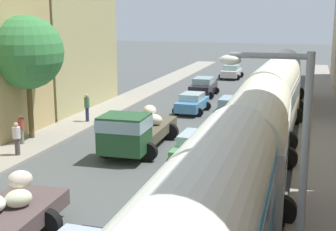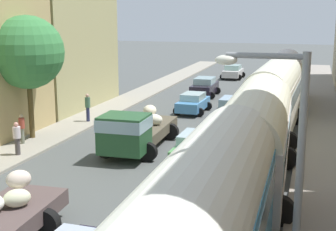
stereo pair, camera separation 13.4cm
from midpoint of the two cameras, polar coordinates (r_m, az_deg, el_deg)
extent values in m
plane|color=#4C504F|center=(31.19, 4.38, -0.57)|extent=(154.00, 154.00, 0.00)
cube|color=gray|center=(33.46, -7.82, 0.36)|extent=(2.50, 70.00, 0.14)
cube|color=gray|center=(30.48, 17.80, -1.30)|extent=(2.50, 70.00, 0.14)
cube|color=tan|center=(35.70, -12.84, 8.75)|extent=(5.16, 9.77, 9.82)
cylinder|color=silver|center=(10.16, 4.52, -9.99)|extent=(2.42, 9.35, 2.32)
cube|color=silver|center=(19.02, 10.38, -3.82)|extent=(2.73, 9.73, 2.42)
cylinder|color=silver|center=(18.73, 10.52, -0.26)|extent=(2.68, 9.53, 2.42)
cube|color=#99B7C6|center=(18.88, 10.44, -2.26)|extent=(2.76, 8.96, 0.77)
cylinder|color=black|center=(22.34, 7.96, -4.54)|extent=(1.00, 0.35, 1.00)
cylinder|color=black|center=(22.18, 14.00, -4.91)|extent=(1.00, 0.35, 1.00)
cylinder|color=black|center=(16.75, 5.19, -10.30)|extent=(1.00, 0.35, 1.00)
cylinder|color=black|center=(16.54, 13.36, -10.90)|extent=(1.00, 0.35, 1.00)
cube|color=silver|center=(27.74, 12.60, 1.33)|extent=(2.59, 9.95, 2.58)
cylinder|color=silver|center=(27.53, 12.73, 3.97)|extent=(2.54, 9.76, 2.26)
cube|color=#99B7C6|center=(27.64, 12.66, 2.49)|extent=(2.61, 9.16, 0.83)
cylinder|color=black|center=(31.10, 11.11, 0.14)|extent=(1.00, 0.35, 1.00)
cylinder|color=black|center=(30.91, 15.13, -0.13)|extent=(1.00, 0.35, 1.00)
cylinder|color=black|center=(25.19, 9.22, -2.64)|extent=(1.00, 0.35, 1.00)
cylinder|color=black|center=(24.95, 14.18, -3.01)|extent=(1.00, 0.35, 1.00)
cube|color=yellow|center=(36.63, 13.74, 3.62)|extent=(2.58, 9.71, 2.24)
cylinder|color=silver|center=(36.48, 13.83, 5.36)|extent=(2.52, 9.52, 2.27)
cube|color=#99B7C6|center=(36.56, 13.78, 4.38)|extent=(2.60, 8.94, 0.72)
cylinder|color=black|center=(39.80, 12.22, 2.72)|extent=(1.00, 0.35, 1.00)
cylinder|color=black|center=(39.74, 15.40, 2.55)|extent=(1.00, 0.35, 1.00)
cylinder|color=black|center=(33.92, 11.60, 1.12)|extent=(1.00, 0.35, 1.00)
cylinder|color=black|center=(33.85, 15.32, 0.91)|extent=(1.00, 0.35, 1.00)
ellipsoid|color=beige|center=(15.72, -17.21, -9.33)|extent=(1.05, 1.05, 0.56)
ellipsoid|color=beige|center=(16.05, -17.05, -7.23)|extent=(0.98, 0.98, 0.59)
cylinder|color=black|center=(15.80, -13.98, -12.27)|extent=(0.90, 0.32, 0.90)
cube|color=#25502D|center=(22.51, -5.01, -2.15)|extent=(2.17, 1.95, 1.75)
cube|color=#99B7C6|center=(22.40, -5.03, -0.93)|extent=(2.22, 2.02, 0.56)
cube|color=brown|center=(25.73, -2.37, -1.65)|extent=(2.25, 4.88, 0.55)
ellipsoid|color=beige|center=(26.49, -2.71, -0.11)|extent=(0.81, 0.67, 0.48)
ellipsoid|color=beige|center=(25.90, -3.09, -0.33)|extent=(1.02, 0.92, 0.54)
ellipsoid|color=beige|center=(25.49, -1.51, -0.48)|extent=(0.93, 0.73, 0.58)
ellipsoid|color=beige|center=(25.87, -2.01, 0.61)|extent=(0.99, 1.12, 0.57)
ellipsoid|color=beige|center=(24.14, -3.49, -0.23)|extent=(1.02, 0.82, 0.58)
cylinder|color=black|center=(22.62, -2.24, -4.35)|extent=(0.90, 0.31, 0.90)
cylinder|color=black|center=(23.33, -7.23, -3.91)|extent=(0.90, 0.31, 0.90)
cylinder|color=black|center=(26.34, 0.44, -1.93)|extent=(0.90, 0.31, 0.90)
cylinder|color=black|center=(26.96, -3.93, -1.63)|extent=(0.90, 0.31, 0.90)
cube|color=#4685C0|center=(33.33, 3.09, 1.33)|extent=(1.65, 3.68, 0.65)
cube|color=#A4C1C3|center=(33.23, 3.11, 2.27)|extent=(1.42, 1.93, 0.46)
cylinder|color=black|center=(32.13, 3.87, 0.37)|extent=(0.60, 0.21, 0.60)
cylinder|color=black|center=(32.55, 1.24, 0.55)|extent=(0.60, 0.21, 0.60)
cylinder|color=black|center=(34.27, 4.84, 1.10)|extent=(0.60, 0.21, 0.60)
cylinder|color=black|center=(34.66, 2.36, 1.27)|extent=(0.60, 0.21, 0.60)
cube|color=black|center=(39.93, 4.44, 3.22)|extent=(1.70, 4.05, 0.77)
cube|color=#92B7C1|center=(39.84, 4.46, 4.13)|extent=(1.48, 2.11, 0.51)
cylinder|color=black|center=(38.62, 5.25, 2.36)|extent=(0.60, 0.21, 0.60)
cylinder|color=black|center=(38.96, 2.86, 2.49)|extent=(0.60, 0.21, 0.60)
cylinder|color=black|center=(41.04, 5.93, 2.94)|extent=(0.60, 0.21, 0.60)
cylinder|color=black|center=(41.37, 3.68, 3.05)|extent=(0.60, 0.21, 0.60)
cube|color=silver|center=(50.76, 7.76, 5.03)|extent=(1.72, 3.68, 0.67)
cube|color=#99C2BB|center=(50.69, 7.78, 5.68)|extent=(1.49, 1.92, 0.50)
cylinder|color=black|center=(49.55, 8.47, 4.48)|extent=(0.60, 0.21, 0.60)
cylinder|color=black|center=(49.85, 6.58, 4.57)|extent=(0.60, 0.21, 0.60)
cylinder|color=black|center=(51.78, 8.89, 4.79)|extent=(0.60, 0.21, 0.60)
cylinder|color=black|center=(52.06, 7.07, 4.89)|extent=(0.60, 0.21, 0.60)
cube|color=#4D934C|center=(22.22, 3.62, -4.17)|extent=(1.71, 3.67, 0.73)
cube|color=#A3BCC7|center=(22.06, 3.64, -2.69)|extent=(1.49, 1.91, 0.46)
cylinder|color=black|center=(23.57, 2.31, -4.04)|extent=(0.60, 0.21, 0.60)
cylinder|color=black|center=(23.20, 6.30, -4.37)|extent=(0.60, 0.21, 0.60)
cylinder|color=black|center=(21.49, 0.70, -5.65)|extent=(0.60, 0.21, 0.60)
cylinder|color=black|center=(21.09, 5.06, -6.06)|extent=(0.60, 0.21, 0.60)
cube|color=black|center=(31.02, 7.82, 0.45)|extent=(1.74, 3.96, 0.70)
cube|color=#97B6D2|center=(30.90, 7.85, 1.58)|extent=(1.52, 2.07, 0.55)
cylinder|color=black|center=(32.42, 6.69, 0.42)|extent=(0.60, 0.21, 0.60)
cylinder|color=black|center=(32.15, 9.67, 0.23)|extent=(0.60, 0.21, 0.60)
cylinder|color=black|center=(30.07, 5.80, -0.50)|extent=(0.60, 0.21, 0.60)
cylinder|color=black|center=(29.78, 9.01, -0.71)|extent=(0.60, 0.21, 0.60)
cube|color=gray|center=(40.56, 10.57, 3.12)|extent=(1.77, 4.08, 0.68)
cube|color=#A0C3CE|center=(40.47, 10.60, 3.95)|extent=(1.49, 2.15, 0.50)
cylinder|color=black|center=(41.95, 9.75, 3.03)|extent=(0.60, 0.21, 0.60)
cylinder|color=black|center=(41.71, 11.91, 2.89)|extent=(0.60, 0.21, 0.60)
cylinder|color=black|center=(39.53, 9.12, 2.49)|extent=(0.60, 0.21, 0.60)
cylinder|color=black|center=(39.28, 11.41, 2.34)|extent=(0.60, 0.21, 0.60)
cylinder|color=#4B4546|center=(24.37, -17.17, -4.60)|extent=(0.20, 0.20, 0.14)
cylinder|color=#4B4546|center=(24.24, -17.24, -3.51)|extent=(0.26, 0.26, 0.83)
cylinder|color=silver|center=(24.07, -17.34, -1.92)|extent=(0.41, 0.41, 0.56)
sphere|color=tan|center=(23.98, -17.40, -1.02)|extent=(0.22, 0.22, 0.22)
cylinder|color=slate|center=(26.31, -16.65, -3.34)|extent=(0.17, 0.17, 0.14)
cylinder|color=slate|center=(26.19, -16.72, -2.32)|extent=(0.20, 0.20, 0.82)
cylinder|color=#9D3F31|center=(26.03, -16.81, -0.87)|extent=(0.31, 0.31, 0.54)
sphere|color=tan|center=(25.95, -16.86, -0.06)|extent=(0.21, 0.21, 0.21)
cylinder|color=#272C50|center=(30.65, -9.30, -0.79)|extent=(0.18, 0.18, 0.14)
cylinder|color=#272C50|center=(30.54, -9.34, 0.15)|extent=(0.25, 0.25, 0.89)
cylinder|color=#41684F|center=(30.39, -9.39, 1.55)|extent=(0.39, 0.39, 0.63)
sphere|color=tan|center=(30.32, -9.41, 2.34)|extent=(0.23, 0.23, 0.23)
cylinder|color=gray|center=(10.08, 15.48, -10.51)|extent=(0.16, 0.16, 6.18)
cylinder|color=gray|center=(9.40, 11.89, 6.93)|extent=(1.51, 0.11, 0.11)
ellipsoid|color=silver|center=(9.50, 7.30, 6.54)|extent=(0.44, 0.28, 0.20)
cylinder|color=brown|center=(27.04, -15.78, 0.61)|extent=(0.28, 0.28, 3.33)
sphere|color=#377C41|center=(26.61, -16.18, 7.21)|extent=(3.89, 3.89, 3.89)
camera|label=1|loc=(0.07, -89.83, 0.04)|focal=51.47mm
camera|label=2|loc=(0.07, 90.17, -0.04)|focal=51.47mm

